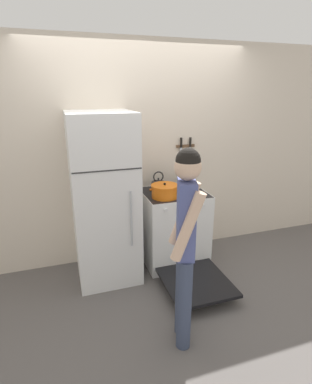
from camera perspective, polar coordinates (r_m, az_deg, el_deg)
The scene contains 9 objects.
ground_plane at distance 4.01m, azimuth -2.49°, elevation -11.17°, with size 14.00×14.00×0.00m, color #5B5654.
wall_back at distance 3.58m, azimuth -2.91°, elevation 7.04°, with size 10.00×0.06×2.55m.
refrigerator at distance 3.23m, azimuth -9.81°, elevation -1.35°, with size 0.66×0.72×1.81m.
stove_range at distance 3.60m, azimuth 3.57°, elevation -6.98°, with size 0.72×1.33×0.89m.
dutch_oven_pot at distance 3.27m, azimuth 1.66°, elevation 0.19°, with size 0.34×0.30×0.17m.
tea_kettle at distance 3.50m, azimuth 0.48°, elevation 1.43°, with size 0.20×0.16×0.23m.
utensil_jar at distance 3.62m, azimuth 5.41°, elevation 1.94°, with size 0.10×0.10×0.27m.
person at distance 2.30m, azimuth 5.61°, elevation -9.12°, with size 0.33×0.38×1.63m.
wall_knife_strip at distance 3.70m, azimuth 5.62°, elevation 8.80°, with size 0.24×0.03×0.29m.
Camera 1 is at (-0.91, -3.36, 2.00)m, focal length 28.00 mm.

